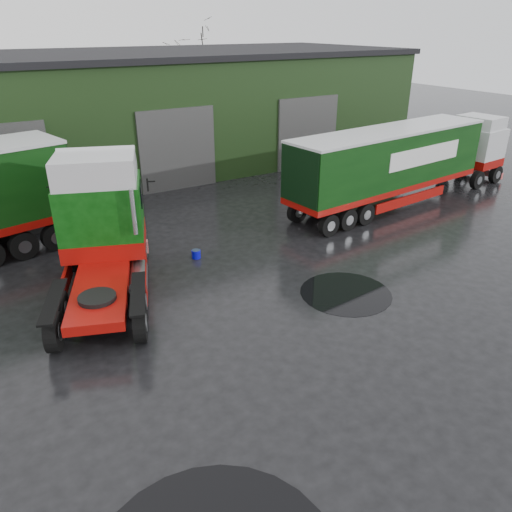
{
  "coord_description": "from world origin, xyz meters",
  "views": [
    {
      "loc": [
        -7.39,
        -9.24,
        7.74
      ],
      "look_at": [
        -0.76,
        1.8,
        1.7
      ],
      "focal_mm": 35.0,
      "sensor_mm": 36.0,
      "label": 1
    }
  ],
  "objects_px": {
    "hero_tractor": "(97,238)",
    "lorry_right": "(387,169)",
    "tree_back_b": "(190,77)",
    "warehouse": "(136,109)",
    "wash_bucket": "(196,254)"
  },
  "relations": [
    {
      "from": "wash_bucket",
      "to": "lorry_right",
      "type": "bearing_deg",
      "value": 3.35
    },
    {
      "from": "hero_tractor",
      "to": "tree_back_b",
      "type": "bearing_deg",
      "value": 80.21
    },
    {
      "from": "warehouse",
      "to": "tree_back_b",
      "type": "xyz_separation_m",
      "value": [
        8.0,
        10.0,
        0.59
      ]
    },
    {
      "from": "tree_back_b",
      "to": "warehouse",
      "type": "bearing_deg",
      "value": -128.66
    },
    {
      "from": "lorry_right",
      "to": "hero_tractor",
      "type": "bearing_deg",
      "value": -87.45
    },
    {
      "from": "wash_bucket",
      "to": "warehouse",
      "type": "bearing_deg",
      "value": 78.67
    },
    {
      "from": "hero_tractor",
      "to": "lorry_right",
      "type": "height_order",
      "value": "hero_tractor"
    },
    {
      "from": "lorry_right",
      "to": "wash_bucket",
      "type": "bearing_deg",
      "value": -92.4
    },
    {
      "from": "warehouse",
      "to": "lorry_right",
      "type": "xyz_separation_m",
      "value": [
        6.92,
        -13.54,
        -1.36
      ]
    },
    {
      "from": "hero_tractor",
      "to": "lorry_right",
      "type": "bearing_deg",
      "value": 28.14
    },
    {
      "from": "warehouse",
      "to": "tree_back_b",
      "type": "relative_size",
      "value": 4.32
    },
    {
      "from": "tree_back_b",
      "to": "lorry_right",
      "type": "bearing_deg",
      "value": -92.62
    },
    {
      "from": "warehouse",
      "to": "wash_bucket",
      "type": "xyz_separation_m",
      "value": [
        -2.83,
        -14.11,
        -3.01
      ]
    },
    {
      "from": "hero_tractor",
      "to": "tree_back_b",
      "type": "xyz_separation_m",
      "value": [
        14.5,
        25.5,
        1.67
      ]
    },
    {
      "from": "warehouse",
      "to": "hero_tractor",
      "type": "bearing_deg",
      "value": -112.75
    }
  ]
}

